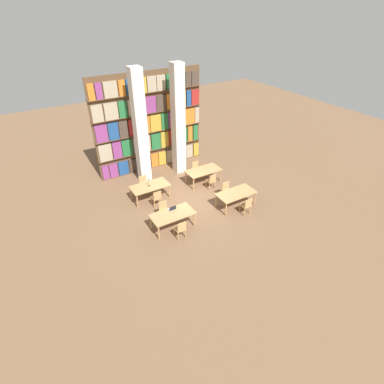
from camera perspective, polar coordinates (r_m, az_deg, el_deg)
name	(u,v)px	position (r m, az deg, el deg)	size (l,w,h in m)	color
ground_plane	(191,202)	(15.00, -0.26, -1.92)	(40.00, 40.00, 0.00)	brown
bookshelf_bank	(150,124)	(17.30, -7.92, 12.62)	(6.38, 0.35, 5.50)	brown
pillar_left	(140,129)	(15.70, -9.82, 11.68)	(0.59, 0.59, 6.00)	silver
pillar_center	(178,122)	(16.55, -2.65, 13.24)	(0.59, 0.59, 6.00)	silver
reading_table_0	(172,215)	(13.05, -3.74, -4.45)	(1.90, 0.97, 0.75)	tan
chair_0	(180,229)	(12.62, -2.21, -7.02)	(0.42, 0.40, 0.88)	tan
chair_1	(164,210)	(13.71, -5.34, -3.44)	(0.42, 0.40, 0.88)	tan
laptop	(172,209)	(13.24, -3.81, -3.20)	(0.32, 0.22, 0.21)	silver
reading_table_1	(236,194)	(14.53, 8.39, -0.43)	(1.90, 0.97, 0.75)	tan
chair_2	(246,205)	(14.18, 10.33, -2.51)	(0.42, 0.40, 0.88)	tan
chair_3	(227,190)	(15.14, 6.64, 0.38)	(0.42, 0.40, 0.88)	tan
reading_table_2	(150,187)	(15.07, -8.03, 0.94)	(1.90, 0.97, 0.75)	tan
chair_4	(157,198)	(14.57, -6.78, -1.09)	(0.42, 0.40, 0.88)	tan
chair_5	(144,183)	(15.78, -9.15, 1.61)	(0.42, 0.40, 0.88)	tan
desk_lamp_0	(149,181)	(14.87, -8.28, 2.03)	(0.14, 0.14, 0.41)	brown
reading_table_3	(203,171)	(16.31, 2.18, 3.94)	(1.90, 0.97, 0.75)	tan
chair_6	(211,181)	(15.87, 3.73, 2.19)	(0.42, 0.40, 0.88)	tan
chair_7	(196,169)	(16.98, 0.82, 4.48)	(0.42, 0.40, 0.88)	tan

